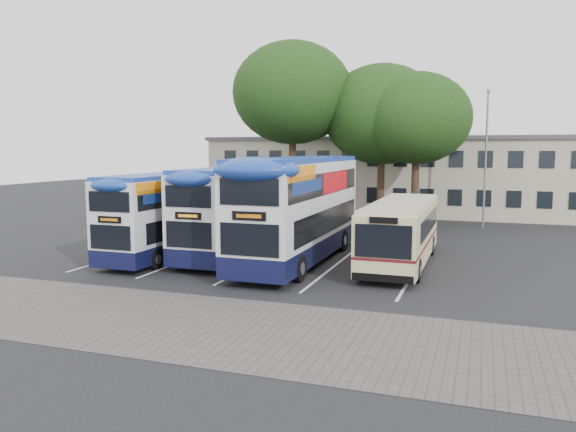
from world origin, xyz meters
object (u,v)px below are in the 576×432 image
(bus_dd_left, at_px, (172,210))
(bus_dd_mid, at_px, (241,206))
(lamp_post, at_px, (486,151))
(tree_left, at_px, (292,93))
(tree_right, at_px, (417,118))
(bus_single, at_px, (401,229))
(tree_mid, at_px, (382,115))
(bus_dd_right, at_px, (299,205))

(bus_dd_left, height_order, bus_dd_mid, bus_dd_mid)
(lamp_post, distance_m, tree_left, 13.48)
(tree_right, bearing_deg, bus_dd_left, -127.95)
(bus_single, bearing_deg, lamp_post, 75.95)
(lamp_post, bearing_deg, tree_right, -151.35)
(tree_mid, bearing_deg, tree_right, -27.91)
(tree_left, xyz_separation_m, bus_dd_left, (-1.87, -12.88, -6.76))
(bus_dd_mid, distance_m, bus_dd_right, 3.46)
(bus_single, bearing_deg, bus_dd_left, -172.53)
(tree_left, bearing_deg, bus_dd_left, -98.26)
(tree_left, relative_size, tree_right, 1.24)
(tree_mid, distance_m, bus_dd_right, 14.81)
(tree_right, distance_m, bus_dd_left, 17.35)
(bus_single, bearing_deg, tree_left, 128.60)
(bus_dd_right, bearing_deg, bus_dd_left, -175.53)
(tree_mid, xyz_separation_m, bus_dd_mid, (-4.68, -13.06, -5.13))
(tree_right, distance_m, bus_dd_right, 13.93)
(tree_right, height_order, bus_dd_mid, tree_right)
(tree_left, bearing_deg, tree_mid, 14.75)
(tree_left, relative_size, bus_dd_right, 1.07)
(lamp_post, height_order, tree_left, tree_left)
(tree_right, distance_m, bus_single, 12.94)
(lamp_post, xyz_separation_m, tree_mid, (-6.75, -1.03, 2.45))
(tree_left, height_order, bus_single, tree_left)
(tree_left, xyz_separation_m, tree_mid, (5.89, 1.55, -1.47))
(bus_dd_mid, bearing_deg, tree_right, 58.68)
(bus_dd_right, height_order, bus_single, bus_dd_right)
(tree_right, bearing_deg, bus_single, -86.23)
(bus_dd_right, bearing_deg, lamp_post, 61.58)
(bus_single, bearing_deg, bus_dd_mid, -179.43)
(tree_mid, bearing_deg, bus_dd_mid, -109.71)
(tree_mid, height_order, bus_single, tree_mid)
(tree_mid, relative_size, bus_dd_right, 0.94)
(tree_right, height_order, bus_dd_right, tree_right)
(lamp_post, xyz_separation_m, bus_dd_left, (-14.51, -15.45, -2.84))
(bus_dd_mid, distance_m, bus_single, 7.96)
(lamp_post, relative_size, bus_dd_right, 0.78)
(lamp_post, bearing_deg, tree_left, -168.48)
(bus_dd_right, xyz_separation_m, bus_single, (4.59, 0.94, -1.04))
(tree_right, relative_size, bus_dd_left, 1.04)
(tree_left, xyz_separation_m, bus_single, (9.13, -11.44, -7.37))
(tree_left, height_order, bus_dd_right, tree_left)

